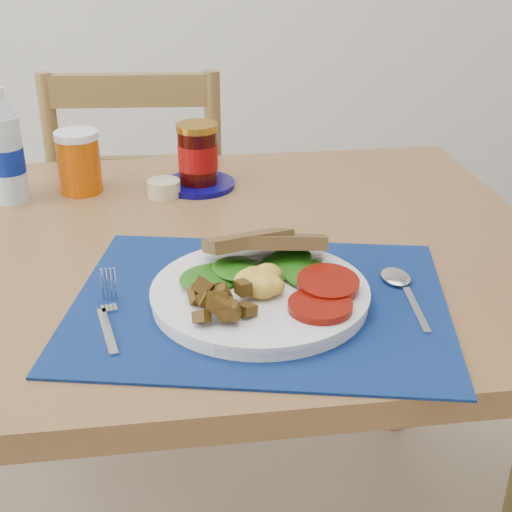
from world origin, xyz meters
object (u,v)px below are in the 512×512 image
(water_bottle, at_px, (6,152))
(juice_glass, at_px, (79,164))
(chair_far, at_px, (144,207))
(jam_on_saucer, at_px, (198,160))
(breakfast_plate, at_px, (256,290))

(water_bottle, relative_size, juice_glass, 1.90)
(chair_far, relative_size, jam_on_saucer, 8.00)
(juice_glass, bearing_deg, chair_far, 73.47)
(chair_far, relative_size, breakfast_plate, 3.80)
(breakfast_plate, height_order, water_bottle, water_bottle)
(water_bottle, xyz_separation_m, juice_glass, (0.12, 0.03, -0.04))
(chair_far, height_order, breakfast_plate, chair_far)
(water_bottle, height_order, jam_on_saucer, water_bottle)
(breakfast_plate, height_order, juice_glass, juice_glass)
(chair_far, relative_size, juice_glass, 10.09)
(water_bottle, bearing_deg, juice_glass, 14.25)
(jam_on_saucer, bearing_deg, breakfast_plate, -84.27)
(jam_on_saucer, bearing_deg, juice_glass, 178.38)
(chair_far, bearing_deg, water_bottle, 64.30)
(breakfast_plate, bearing_deg, chair_far, 96.01)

